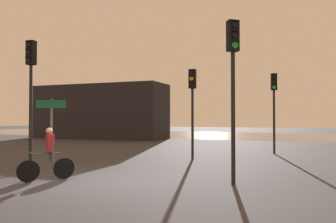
{
  "coord_description": "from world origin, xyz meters",
  "views": [
    {
      "loc": [
        5.62,
        -8.2,
        1.91
      ],
      "look_at": [
        0.5,
        5.0,
        2.2
      ],
      "focal_mm": 35.0,
      "sensor_mm": 36.0,
      "label": 1
    }
  ],
  "objects_px": {
    "distant_building": "(98,112)",
    "traffic_light_center": "(192,96)",
    "traffic_light_far_right": "(274,98)",
    "traffic_light_near_left": "(31,80)",
    "cyclist": "(49,154)",
    "direction_sign_post": "(51,124)",
    "traffic_light_near_right": "(233,71)"
  },
  "relations": [
    {
      "from": "traffic_light_near_right",
      "to": "direction_sign_post",
      "type": "relative_size",
      "value": 1.83
    },
    {
      "from": "traffic_light_near_left",
      "to": "cyclist",
      "type": "height_order",
      "value": "traffic_light_near_left"
    },
    {
      "from": "direction_sign_post",
      "to": "cyclist",
      "type": "bearing_deg",
      "value": 114.68
    },
    {
      "from": "traffic_light_far_right",
      "to": "traffic_light_near_left",
      "type": "relative_size",
      "value": 0.9
    },
    {
      "from": "direction_sign_post",
      "to": "traffic_light_near_left",
      "type": "bearing_deg",
      "value": -21.61
    },
    {
      "from": "traffic_light_near_right",
      "to": "traffic_light_center",
      "type": "bearing_deg",
      "value": -98.76
    },
    {
      "from": "traffic_light_near_left",
      "to": "traffic_light_near_right",
      "type": "distance_m",
      "value": 7.48
    },
    {
      "from": "traffic_light_far_right",
      "to": "traffic_light_center",
      "type": "bearing_deg",
      "value": 37.34
    },
    {
      "from": "direction_sign_post",
      "to": "cyclist",
      "type": "height_order",
      "value": "direction_sign_post"
    },
    {
      "from": "traffic_light_far_right",
      "to": "cyclist",
      "type": "bearing_deg",
      "value": 49.16
    },
    {
      "from": "traffic_light_near_left",
      "to": "traffic_light_near_right",
      "type": "relative_size",
      "value": 1.01
    },
    {
      "from": "traffic_light_far_right",
      "to": "cyclist",
      "type": "xyz_separation_m",
      "value": [
        -6.03,
        -10.33,
        -2.19
      ]
    },
    {
      "from": "traffic_light_far_right",
      "to": "cyclist",
      "type": "height_order",
      "value": "traffic_light_far_right"
    },
    {
      "from": "cyclist",
      "to": "distant_building",
      "type": "bearing_deg",
      "value": -24.42
    },
    {
      "from": "traffic_light_center",
      "to": "direction_sign_post",
      "type": "relative_size",
      "value": 1.61
    },
    {
      "from": "direction_sign_post",
      "to": "distant_building",
      "type": "bearing_deg",
      "value": -75.58
    },
    {
      "from": "traffic_light_near_left",
      "to": "direction_sign_post",
      "type": "bearing_deg",
      "value": 169.06
    },
    {
      "from": "direction_sign_post",
      "to": "cyclist",
      "type": "distance_m",
      "value": 1.81
    },
    {
      "from": "distant_building",
      "to": "cyclist",
      "type": "relative_size",
      "value": 8.1
    },
    {
      "from": "traffic_light_near_left",
      "to": "traffic_light_near_right",
      "type": "xyz_separation_m",
      "value": [
        7.48,
        0.03,
        -0.03
      ]
    },
    {
      "from": "traffic_light_near_left",
      "to": "direction_sign_post",
      "type": "height_order",
      "value": "traffic_light_near_left"
    },
    {
      "from": "traffic_light_near_right",
      "to": "distant_building",
      "type": "bearing_deg",
      "value": -84.62
    },
    {
      "from": "traffic_light_near_left",
      "to": "direction_sign_post",
      "type": "xyz_separation_m",
      "value": [
        1.08,
        -0.14,
        -1.62
      ]
    },
    {
      "from": "traffic_light_center",
      "to": "cyclist",
      "type": "bearing_deg",
      "value": 69.37
    },
    {
      "from": "traffic_light_center",
      "to": "traffic_light_near_left",
      "type": "xyz_separation_m",
      "value": [
        -4.69,
        -5.17,
        0.38
      ]
    },
    {
      "from": "distant_building",
      "to": "cyclist",
      "type": "xyz_separation_m",
      "value": [
        10.39,
        -18.56,
        -1.69
      ]
    },
    {
      "from": "distant_building",
      "to": "traffic_light_near_left",
      "type": "distance_m",
      "value": 19.11
    },
    {
      "from": "traffic_light_center",
      "to": "cyclist",
      "type": "xyz_separation_m",
      "value": [
        -2.62,
        -6.55,
        -2.11
      ]
    },
    {
      "from": "distant_building",
      "to": "traffic_light_center",
      "type": "distance_m",
      "value": 17.71
    },
    {
      "from": "traffic_light_far_right",
      "to": "traffic_light_near_right",
      "type": "height_order",
      "value": "traffic_light_near_right"
    },
    {
      "from": "distant_building",
      "to": "traffic_light_center",
      "type": "relative_size",
      "value": 3.13
    },
    {
      "from": "traffic_light_far_right",
      "to": "traffic_light_near_left",
      "type": "bearing_deg",
      "value": 37.28
    }
  ]
}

